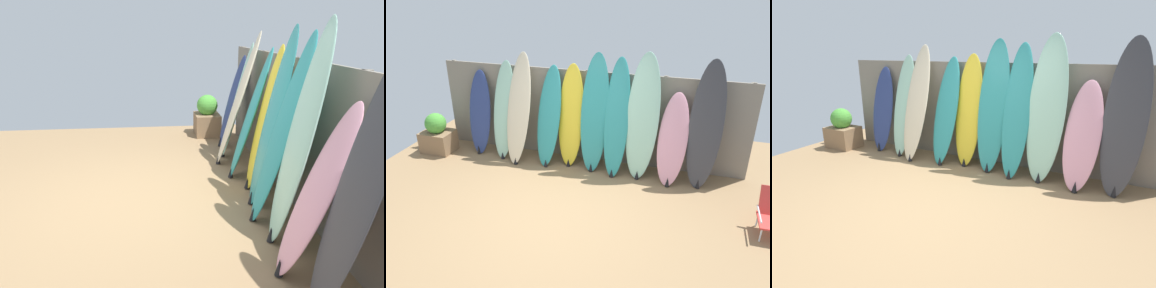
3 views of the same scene
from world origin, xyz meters
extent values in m
plane|color=#8E704C|center=(0.00, 0.00, 0.00)|extent=(7.68, 7.68, 0.00)
cube|color=gray|center=(0.00, 2.00, 0.90)|extent=(6.08, 0.04, 1.80)
cylinder|color=#6C655B|center=(-2.88, 2.04, 0.90)|extent=(0.10, 0.10, 1.80)
cylinder|color=#6C655B|center=(-1.44, 2.04, 0.90)|extent=(0.10, 0.10, 1.80)
cylinder|color=#6C655B|center=(0.00, 2.04, 0.90)|extent=(0.10, 0.10, 1.80)
cylinder|color=#6C655B|center=(1.44, 2.04, 0.90)|extent=(0.10, 0.10, 1.80)
ellipsoid|color=navy|center=(-2.19, 1.70, 0.85)|extent=(0.51, 0.54, 1.69)
cone|color=black|center=(-2.19, 1.49, 0.10)|extent=(0.08, 0.08, 0.18)
ellipsoid|color=#9ED6BC|center=(-1.61, 1.65, 0.97)|extent=(0.51, 0.56, 1.93)
cone|color=black|center=(-1.61, 1.43, 0.08)|extent=(0.08, 0.08, 0.13)
ellipsoid|color=beige|center=(-1.25, 1.58, 1.06)|extent=(0.55, 0.74, 2.12)
cone|color=black|center=(-1.25, 1.29, 0.08)|extent=(0.08, 0.08, 0.13)
ellipsoid|color=teal|center=(-0.65, 1.63, 0.95)|extent=(0.54, 0.67, 1.91)
cone|color=black|center=(-0.65, 1.37, 0.08)|extent=(0.08, 0.08, 0.14)
ellipsoid|color=yellow|center=(-0.23, 1.70, 0.98)|extent=(0.49, 0.46, 1.96)
cone|color=black|center=(-0.23, 1.51, 0.08)|extent=(0.08, 0.08, 0.15)
ellipsoid|color=teal|center=(0.25, 1.65, 1.10)|extent=(0.53, 0.50, 2.19)
cone|color=black|center=(0.25, 1.44, 0.09)|extent=(0.08, 0.08, 0.17)
ellipsoid|color=teal|center=(0.67, 1.62, 1.07)|extent=(0.47, 0.66, 2.14)
cone|color=black|center=(0.67, 1.35, 0.09)|extent=(0.08, 0.08, 0.16)
ellipsoid|color=#9ED6BC|center=(1.13, 1.63, 1.13)|extent=(0.60, 0.55, 2.26)
cone|color=black|center=(1.13, 1.41, 0.09)|extent=(0.08, 0.08, 0.16)
ellipsoid|color=pink|center=(1.69, 1.58, 0.80)|extent=(0.54, 0.67, 1.60)
cone|color=black|center=(1.69, 1.31, 0.09)|extent=(0.08, 0.08, 0.17)
ellipsoid|color=#38383D|center=(2.20, 1.64, 1.10)|extent=(0.61, 0.59, 2.20)
cone|color=black|center=(2.20, 1.41, 0.09)|extent=(0.08, 0.08, 0.17)
cube|color=#846647|center=(-3.06, 1.37, 0.22)|extent=(0.63, 0.50, 0.44)
sphere|color=#4A9B38|center=(-3.06, 1.37, 0.62)|extent=(0.43, 0.43, 0.43)
camera|label=1|loc=(4.44, 0.22, 2.13)|focal=35.00mm
camera|label=2|loc=(1.85, -4.60, 3.53)|focal=35.00mm
camera|label=3|loc=(2.05, -2.96, 1.99)|focal=28.00mm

